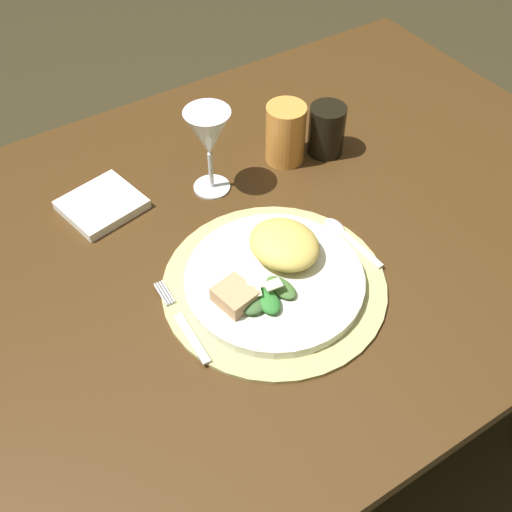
# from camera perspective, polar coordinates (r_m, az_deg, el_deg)

# --- Properties ---
(ground_plane) EXTENTS (6.00, 6.00, 0.00)m
(ground_plane) POSITION_cam_1_polar(r_m,az_deg,el_deg) (1.60, -2.57, -18.08)
(ground_plane) COLOR #332C19
(dining_table) EXTENTS (1.45, 0.87, 0.75)m
(dining_table) POSITION_cam_1_polar(r_m,az_deg,el_deg) (1.06, -3.71, -3.74)
(dining_table) COLOR #422B13
(dining_table) RESTS_ON ground
(placemat) EXTENTS (0.33, 0.33, 0.01)m
(placemat) POSITION_cam_1_polar(r_m,az_deg,el_deg) (0.92, 1.68, -2.66)
(placemat) COLOR tan
(placemat) RESTS_ON dining_table
(dinner_plate) EXTENTS (0.26, 0.26, 0.02)m
(dinner_plate) POSITION_cam_1_polar(r_m,az_deg,el_deg) (0.91, 1.69, -2.21)
(dinner_plate) COLOR silver
(dinner_plate) RESTS_ON placemat
(pasta_serving) EXTENTS (0.12, 0.13, 0.04)m
(pasta_serving) POSITION_cam_1_polar(r_m,az_deg,el_deg) (0.92, 2.60, 1.08)
(pasta_serving) COLOR #DCBF57
(pasta_serving) RESTS_ON dinner_plate
(salad_greens) EXTENTS (0.10, 0.07, 0.03)m
(salad_greens) POSITION_cam_1_polar(r_m,az_deg,el_deg) (0.87, 0.87, -3.83)
(salad_greens) COLOR #2C782D
(salad_greens) RESTS_ON dinner_plate
(bread_piece) EXTENTS (0.06, 0.06, 0.02)m
(bread_piece) POSITION_cam_1_polar(r_m,az_deg,el_deg) (0.87, -1.95, -3.67)
(bread_piece) COLOR tan
(bread_piece) RESTS_ON dinner_plate
(fork) EXTENTS (0.02, 0.16, 0.00)m
(fork) POSITION_cam_1_polar(r_m,az_deg,el_deg) (0.87, -6.61, -6.30)
(fork) COLOR silver
(fork) RESTS_ON placemat
(spoon) EXTENTS (0.03, 0.13, 0.01)m
(spoon) POSITION_cam_1_polar(r_m,az_deg,el_deg) (0.99, 8.01, 1.98)
(spoon) COLOR silver
(spoon) RESTS_ON placemat
(napkin) EXTENTS (0.14, 0.13, 0.02)m
(napkin) POSITION_cam_1_polar(r_m,az_deg,el_deg) (1.06, -13.92, 4.60)
(napkin) COLOR white
(napkin) RESTS_ON dining_table
(wine_glass) EXTENTS (0.08, 0.08, 0.15)m
(wine_glass) POSITION_cam_1_polar(r_m,az_deg,el_deg) (1.01, -4.38, 10.93)
(wine_glass) COLOR silver
(wine_glass) RESTS_ON dining_table
(amber_tumbler) EXTENTS (0.07, 0.07, 0.11)m
(amber_tumbler) POSITION_cam_1_polar(r_m,az_deg,el_deg) (1.10, 2.72, 11.14)
(amber_tumbler) COLOR gold
(amber_tumbler) RESTS_ON dining_table
(dark_tumbler) EXTENTS (0.06, 0.06, 0.09)m
(dark_tumbler) POSITION_cam_1_polar(r_m,az_deg,el_deg) (1.13, 6.48, 11.40)
(dark_tumbler) COLOR black
(dark_tumbler) RESTS_ON dining_table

